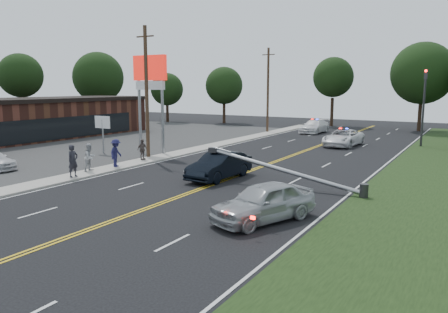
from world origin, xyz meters
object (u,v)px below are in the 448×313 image
Objects in this scene: pylon_sign at (150,80)px; emergency_b at (314,126)px; fallen_streetlight at (291,172)px; bystander_c at (116,153)px; bystander_a at (73,161)px; bystander_b at (90,157)px; crashed_sedan at (219,166)px; utility_pole_far at (268,90)px; waiting_sedan at (264,202)px; traffic_signal at (424,101)px; emergency_a at (343,138)px; utility_pole_mid at (147,92)px; bystander_d at (142,149)px; small_sign at (103,125)px.

pylon_sign is 1.47× the size of emergency_b.
fallen_streetlight is 12.47m from bystander_c.
bystander_a is 1.94m from bystander_b.
bystander_b reaches higher than crashed_sedan.
crashed_sedan is (8.71, -25.78, -4.28)m from utility_pole_far.
bystander_a is (-13.47, 1.79, 0.29)m from waiting_sedan.
bystander_c is (-16.57, -22.42, -3.14)m from traffic_signal.
emergency_b is (-6.11, 9.80, 0.02)m from emergency_a.
waiting_sedan is 13.59m from bystander_a.
bystander_b is at bearing -95.13° from emergency_b.
traffic_signal is at bearing -39.03° from bystander_b.
emergency_a is (11.17, 14.66, -4.31)m from utility_pole_mid.
bystander_b is 1.16× the size of bystander_d.
emergency_b is 3.03× the size of bystander_b.
bystander_a is (5.93, -8.25, -1.23)m from small_sign.
small_sign is 5.53m from utility_pole_mid.
utility_pole_far is at bearing 7.80° from bystander_d.
fallen_streetlight is 0.94× the size of utility_pole_far.
fallen_streetlight is 12.97m from bystander_a.
pylon_sign is at bearing -130.17° from emergency_a.
bystander_d is (-0.34, 3.06, -0.17)m from bystander_c.
crashed_sedan is at bearing -29.97° from pylon_sign.
utility_pole_mid is at bearing -90.00° from utility_pole_far.
emergency_b is (6.35, 22.46, -5.21)m from pylon_sign.
bystander_c is (-0.20, 3.82, -0.04)m from bystander_a.
pylon_sign is 1.44× the size of emergency_a.
utility_pole_mid is at bearing 29.72° from bystander_d.
bystander_b is 0.95× the size of bystander_c.
crashed_sedan is at bearing -76.47° from bystander_b.
emergency_b is at bearing -7.82° from bystander_a.
waiting_sedan is (-2.90, -28.03, -3.39)m from traffic_signal.
pylon_sign is 1.13× the size of traffic_signal.
fallen_streetlight is 13.05m from bystander_b.
traffic_signal is at bearing -34.77° from bystander_d.
bystander_a is at bearing -169.16° from bystander_d.
pylon_sign is at bearing 153.28° from crashed_sedan.
bystander_b reaches higher than waiting_sedan.
bystander_b is 5.02m from bystander_d.
fallen_streetlight reaches higher than emergency_b.
crashed_sedan is at bearing -111.98° from traffic_signal.
bystander_a is at bearing -160.89° from fallen_streetlight.
bystander_c is at bearing -37.71° from small_sign.
utility_pole_far is (0.00, 22.00, 0.00)m from utility_pole_mid.
small_sign is 28.72m from traffic_signal.
pylon_sign is at bearing 123.02° from utility_pole_mid.
bystander_c is at bearing -178.02° from fallen_streetlight.
traffic_signal is at bearing 79.41° from fallen_streetlight.
small_sign reaches higher than emergency_a.
fallen_streetlight is (14.69, -6.00, -5.08)m from pylon_sign.
bystander_d reaches higher than emergency_a.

